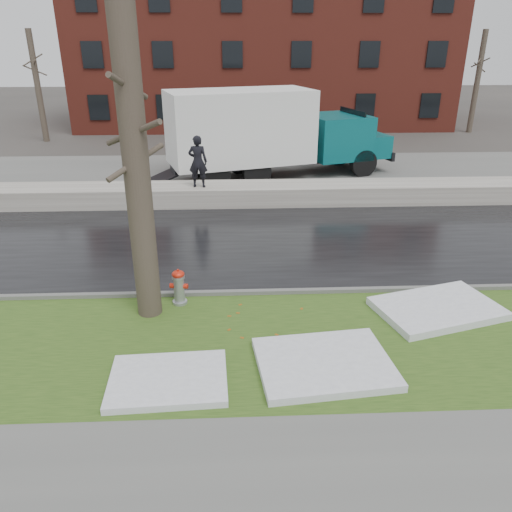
{
  "coord_description": "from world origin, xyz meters",
  "views": [
    {
      "loc": [
        -0.22,
        -10.22,
        6.04
      ],
      "look_at": [
        0.29,
        1.21,
        1.0
      ],
      "focal_mm": 35.0,
      "sensor_mm": 36.0,
      "label": 1
    }
  ],
  "objects_px": {
    "tree": "(136,166)",
    "worker": "(198,161)",
    "fire_hydrant": "(179,285)",
    "box_truck": "(267,132)"
  },
  "relations": [
    {
      "from": "worker",
      "to": "fire_hydrant",
      "type": "bearing_deg",
      "value": 95.73
    },
    {
      "from": "tree",
      "to": "box_truck",
      "type": "relative_size",
      "value": 0.59
    },
    {
      "from": "fire_hydrant",
      "to": "worker",
      "type": "relative_size",
      "value": 0.47
    },
    {
      "from": "tree",
      "to": "box_truck",
      "type": "height_order",
      "value": "tree"
    },
    {
      "from": "tree",
      "to": "worker",
      "type": "bearing_deg",
      "value": 85.25
    },
    {
      "from": "tree",
      "to": "worker",
      "type": "height_order",
      "value": "tree"
    },
    {
      "from": "tree",
      "to": "fire_hydrant",
      "type": "bearing_deg",
      "value": 31.35
    },
    {
      "from": "tree",
      "to": "worker",
      "type": "distance_m",
      "value": 8.52
    },
    {
      "from": "fire_hydrant",
      "to": "tree",
      "type": "height_order",
      "value": "tree"
    },
    {
      "from": "box_truck",
      "to": "tree",
      "type": "bearing_deg",
      "value": -123.19
    }
  ]
}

